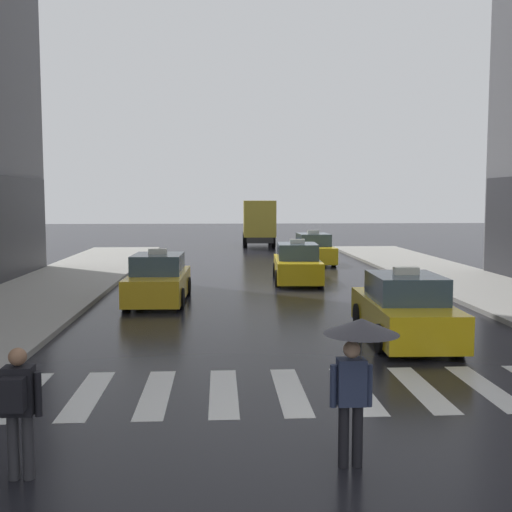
% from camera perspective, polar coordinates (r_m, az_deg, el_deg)
% --- Properties ---
extents(ground_plane, '(160.00, 160.00, 0.00)m').
position_cam_1_polar(ground_plane, '(8.69, 9.71, -18.15)').
color(ground_plane, black).
extents(crosswalk_markings, '(11.30, 2.80, 0.01)m').
position_cam_1_polar(crosswalk_markings, '(11.44, 6.24, -12.24)').
color(crosswalk_markings, silver).
rests_on(crosswalk_markings, ground).
extents(taxi_lead, '(2.05, 4.60, 1.80)m').
position_cam_1_polar(taxi_lead, '(15.60, 13.57, -4.91)').
color(taxi_lead, yellow).
rests_on(taxi_lead, ground).
extents(taxi_second, '(2.02, 4.58, 1.80)m').
position_cam_1_polar(taxi_second, '(20.92, -9.02, -2.26)').
color(taxi_second, gold).
rests_on(taxi_second, ground).
extents(taxi_third, '(2.12, 4.62, 1.80)m').
position_cam_1_polar(taxi_third, '(25.67, 3.83, -0.82)').
color(taxi_third, yellow).
rests_on(taxi_third, ground).
extents(taxi_fourth, '(2.01, 4.58, 1.80)m').
position_cam_1_polar(taxi_fourth, '(33.16, 5.29, 0.55)').
color(taxi_fourth, yellow).
rests_on(taxi_fourth, ground).
extents(box_truck, '(2.44, 7.60, 3.35)m').
position_cam_1_polar(box_truck, '(45.18, 0.24, 3.25)').
color(box_truck, '#2D2D2D').
rests_on(box_truck, ground).
extents(pedestrian_with_umbrella, '(0.96, 0.96, 1.94)m').
position_cam_1_polar(pedestrian_with_umbrella, '(8.02, 9.40, -8.70)').
color(pedestrian_with_umbrella, black).
rests_on(pedestrian_with_umbrella, ground).
extents(pedestrian_with_backpack, '(0.55, 0.43, 1.65)m').
position_cam_1_polar(pedestrian_with_backpack, '(8.21, -21.15, -12.61)').
color(pedestrian_with_backpack, '#333338').
rests_on(pedestrian_with_backpack, ground).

